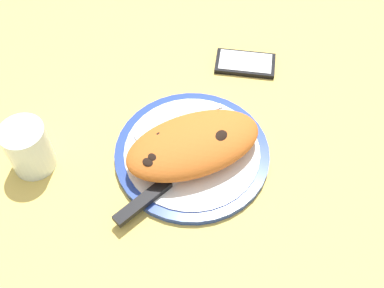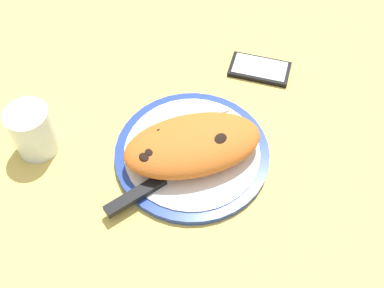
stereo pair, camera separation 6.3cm
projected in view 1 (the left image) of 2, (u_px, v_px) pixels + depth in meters
The scene contains 7 objects.
ground_plane at pixel (192, 160), 87.37cm from camera, with size 150.00×150.00×3.00cm, color #DBB756.
plate at pixel (192, 153), 85.52cm from camera, with size 27.01×27.01×1.58cm.
calzone at pixel (193, 145), 81.90cm from camera, with size 24.60×14.84×5.94cm.
fork at pixel (171, 126), 87.75cm from camera, with size 17.17×4.92×0.40cm.
knife at pixel (156, 191), 79.62cm from camera, with size 21.76×12.47×1.20cm.
smartphone at pixel (245, 63), 98.35cm from camera, with size 13.40×10.55×1.16cm.
water_glass at pixel (29, 150), 81.82cm from camera, with size 7.42×7.42×9.44cm.
Camera 1 is at (12.88, 46.17, 71.61)cm, focal length 45.85 mm.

